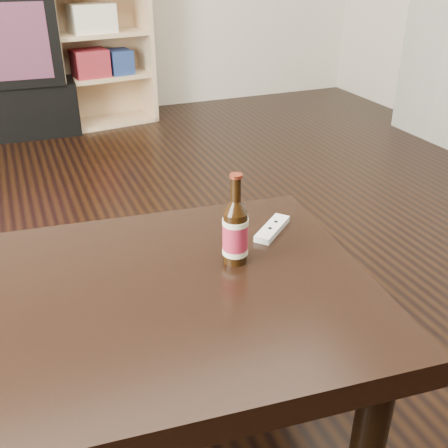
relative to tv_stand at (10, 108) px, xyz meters
name	(u,v)px	position (x,y,z in m)	size (l,w,h in m)	color
floor	(201,349)	(0.46, -2.69, -0.19)	(5.00, 6.00, 0.01)	black
tv_stand	(10,108)	(0.00, 0.00, 0.00)	(0.92, 0.46, 0.37)	black
bookshelf	(97,30)	(0.67, 0.01, 0.49)	(0.74, 0.41, 1.30)	tan
coffee_table	(85,327)	(0.07, -2.99, 0.25)	(1.42, 0.92, 0.50)	black
beer_bottle	(235,232)	(0.46, -2.96, 0.40)	(0.08, 0.08, 0.23)	black
remote	(272,229)	(0.61, -2.86, 0.33)	(0.15, 0.13, 0.02)	silver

